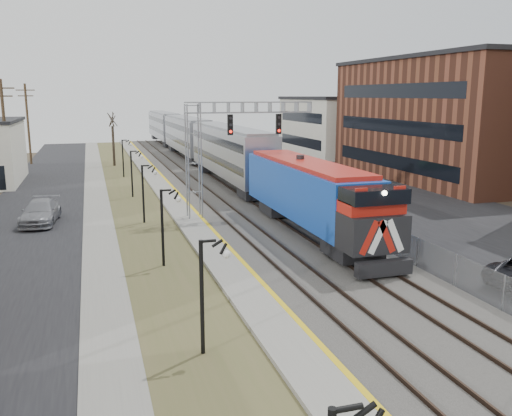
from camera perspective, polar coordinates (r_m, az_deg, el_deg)
name	(u,v)px	position (r m, az deg, el deg)	size (l,w,h in m)	color
street_west	(36,209)	(44.67, -22.17, -0.14)	(7.00, 120.00, 0.04)	black
sidewalk	(97,206)	(44.46, -16.40, 0.23)	(2.00, 120.00, 0.08)	gray
grass_median	(136,204)	(44.58, -12.54, 0.45)	(4.00, 120.00, 0.06)	#4E512B
platform	(173,200)	(44.88, -8.73, 0.79)	(2.00, 120.00, 0.24)	gray
ballast_bed	(232,197)	(45.84, -2.54, 1.12)	(8.00, 120.00, 0.20)	#595651
parking_lot	(360,191)	(50.16, 10.86, 1.75)	(16.00, 120.00, 0.04)	black
platform_edge	(184,198)	(44.99, -7.63, 1.01)	(0.24, 120.00, 0.01)	gold
track_near	(209,197)	(45.36, -4.99, 1.20)	(1.58, 120.00, 0.15)	#2D2119
track_far	(249,194)	(46.20, -0.74, 1.44)	(1.58, 120.00, 0.15)	#2D2119
train	(199,142)	(67.15, -6.07, 6.89)	(3.00, 85.85, 5.33)	blue
signal_gantry	(218,139)	(37.71, -4.05, 7.21)	(9.00, 1.07, 8.15)	gray
lampposts	(162,227)	(27.90, -9.90, -2.02)	(0.14, 62.14, 4.00)	black
fence	(279,187)	(46.93, 2.42, 2.24)	(0.04, 120.00, 1.60)	gray
bare_trees	(22,169)	(48.22, -23.41, 3.82)	(12.30, 42.30, 5.95)	#382D23
car_lot_d	(362,199)	(42.94, 11.05, 0.98)	(1.92, 4.73, 1.37)	#16194D
car_lot_e	(316,190)	(45.52, 6.32, 1.89)	(1.92, 4.76, 1.62)	slate
car_lot_f	(283,170)	(58.12, 2.82, 3.98)	(1.48, 4.24, 1.40)	#0D4215
car_street_b	(40,213)	(39.50, -21.74, -0.46)	(2.17, 5.33, 1.55)	gray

